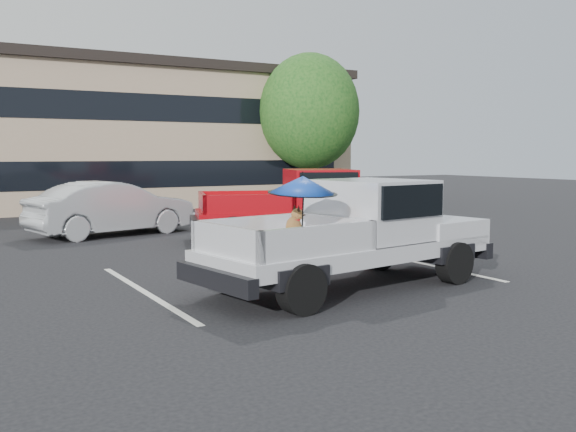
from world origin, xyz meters
The scene contains 9 objects.
ground centered at (0.00, 0.00, 0.00)m, with size 90.00×90.00×0.00m, color black.
stripe_left centered at (-3.00, 2.00, 0.00)m, with size 0.12×5.00×0.01m, color silver.
stripe_right centered at (3.00, 2.00, 0.00)m, with size 0.12×5.00×0.01m, color silver.
motel_building centered at (2.00, 20.99, 3.21)m, with size 20.40×8.40×6.30m.
tree_right centered at (9.00, 16.00, 4.21)m, with size 4.46×4.46×6.78m.
tree_back centered at (6.00, 24.00, 4.41)m, with size 4.68×4.68×7.11m.
silver_pickup centered at (0.51, 0.59, 1.05)m, with size 5.92×2.81×2.06m.
red_pickup centered at (3.04, 6.20, 1.05)m, with size 6.15×3.77×1.92m.
silver_sedan centered at (-1.43, 9.95, 0.78)m, with size 1.64×4.70×1.55m, color #B1B5B9.
Camera 1 is at (-6.24, -8.46, 2.34)m, focal length 40.00 mm.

